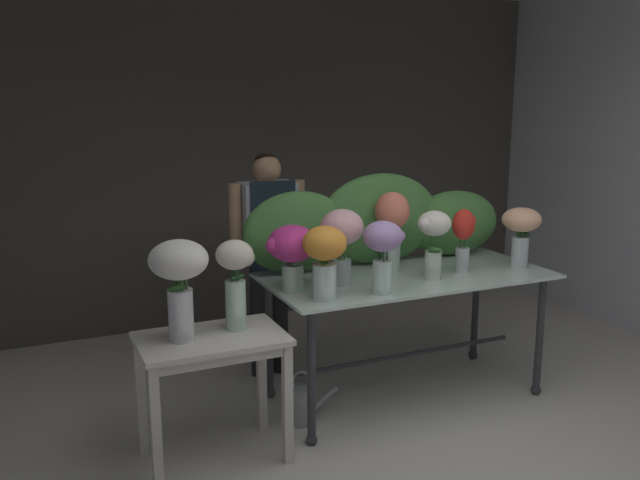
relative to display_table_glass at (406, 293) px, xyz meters
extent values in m
plane|color=beige|center=(-0.29, 0.33, -0.73)|extent=(7.81, 7.81, 0.00)
cube|color=#4C4742|center=(-0.29, 2.10, 0.73)|extent=(5.65, 0.12, 2.92)
cube|color=#B1CBC0|center=(0.00, 0.00, 0.12)|extent=(1.88, 0.91, 0.02)
cylinder|color=#38383D|center=(-0.84, -0.35, -0.31)|extent=(0.05, 0.05, 0.84)
sphere|color=#38383D|center=(-0.84, -0.35, -0.70)|extent=(0.07, 0.07, 0.07)
cylinder|color=#38383D|center=(0.84, -0.35, -0.31)|extent=(0.05, 0.05, 0.84)
sphere|color=#38383D|center=(0.84, -0.35, -0.70)|extent=(0.07, 0.07, 0.07)
cylinder|color=#38383D|center=(-0.84, 0.35, -0.31)|extent=(0.05, 0.05, 0.84)
sphere|color=#38383D|center=(-0.84, 0.35, -0.70)|extent=(0.07, 0.07, 0.07)
cylinder|color=#38383D|center=(0.84, 0.35, -0.31)|extent=(0.05, 0.05, 0.84)
sphere|color=#38383D|center=(0.84, 0.35, -0.70)|extent=(0.07, 0.07, 0.07)
cylinder|color=#38383D|center=(0.00, 0.00, -0.43)|extent=(1.68, 0.03, 0.03)
cube|color=silver|center=(-1.40, -0.27, -0.01)|extent=(0.80, 0.51, 0.03)
cube|color=silver|center=(-1.40, -0.27, -0.06)|extent=(0.74, 0.45, 0.06)
cube|color=silver|center=(-1.76, -0.48, -0.38)|extent=(0.05, 0.05, 0.70)
cube|color=silver|center=(-1.04, -0.48, -0.38)|extent=(0.05, 0.05, 0.70)
cube|color=silver|center=(-1.76, -0.05, -0.38)|extent=(0.05, 0.05, 0.70)
cube|color=silver|center=(-1.04, -0.05, -0.38)|extent=(0.05, 0.05, 0.70)
cylinder|color=#232328|center=(-0.78, 0.75, -0.30)|extent=(0.12, 0.12, 0.85)
cylinder|color=#232328|center=(-0.62, 0.75, -0.30)|extent=(0.12, 0.12, 0.85)
cube|color=#B2BCC6|center=(-0.70, 0.75, 0.41)|extent=(0.38, 0.22, 0.56)
cube|color=#192833|center=(-0.70, 0.63, 0.37)|extent=(0.32, 0.02, 0.68)
cylinder|color=tan|center=(-0.93, 0.75, 0.41)|extent=(0.09, 0.09, 0.55)
cylinder|color=tan|center=(-0.46, 0.75, 0.41)|extent=(0.09, 0.09, 0.55)
sphere|color=tan|center=(-0.70, 0.75, 0.78)|extent=(0.20, 0.20, 0.20)
ellipsoid|color=black|center=(-0.70, 0.77, 0.84)|extent=(0.15, 0.15, 0.09)
ellipsoid|color=#477F3D|center=(-0.64, 0.33, 0.40)|extent=(0.75, 0.24, 0.54)
ellipsoid|color=#477F3D|center=(-0.02, 0.33, 0.45)|extent=(0.91, 0.23, 0.63)
ellipsoid|color=#477F3D|center=(0.59, 0.33, 0.37)|extent=(0.74, 0.29, 0.47)
cylinder|color=silver|center=(0.09, -0.17, 0.22)|extent=(0.11, 0.11, 0.18)
cylinder|color=#9EBCB2|center=(0.09, -0.17, 0.17)|extent=(0.10, 0.10, 0.08)
cylinder|color=#387033|center=(0.11, -0.17, 0.29)|extent=(0.01, 0.01, 0.30)
cylinder|color=#387033|center=(0.09, -0.14, 0.29)|extent=(0.01, 0.01, 0.30)
cylinder|color=#387033|center=(0.07, -0.17, 0.29)|extent=(0.01, 0.01, 0.30)
cylinder|color=#387033|center=(0.09, -0.18, 0.29)|extent=(0.01, 0.01, 0.30)
ellipsoid|color=white|center=(0.09, -0.17, 0.49)|extent=(0.21, 0.21, 0.16)
sphere|color=white|center=(0.00, -0.19, 0.50)|extent=(0.07, 0.07, 0.07)
sphere|color=white|center=(0.15, -0.16, 0.51)|extent=(0.06, 0.06, 0.06)
ellipsoid|color=#2D6028|center=(0.08, -0.20, 0.33)|extent=(0.09, 0.10, 0.03)
cylinder|color=silver|center=(-0.05, 0.12, 0.25)|extent=(0.12, 0.12, 0.23)
cylinder|color=#9EBCB2|center=(-0.05, 0.12, 0.18)|extent=(0.11, 0.11, 0.10)
cylinder|color=#28562D|center=(-0.04, 0.11, 0.30)|extent=(0.01, 0.01, 0.32)
cylinder|color=#28562D|center=(-0.06, 0.14, 0.30)|extent=(0.01, 0.01, 0.32)
cylinder|color=#28562D|center=(-0.08, 0.11, 0.30)|extent=(0.01, 0.01, 0.32)
cylinder|color=#28562D|center=(-0.05, 0.09, 0.30)|extent=(0.01, 0.01, 0.32)
ellipsoid|color=#EF7A60|center=(-0.05, 0.12, 0.54)|extent=(0.23, 0.23, 0.25)
sphere|color=#EF7A60|center=(-0.13, 0.13, 0.54)|extent=(0.08, 0.08, 0.08)
sphere|color=#EF7A60|center=(0.01, 0.11, 0.51)|extent=(0.06, 0.06, 0.06)
ellipsoid|color=#28562D|center=(-0.08, 0.09, 0.39)|extent=(0.06, 0.11, 0.03)
cylinder|color=silver|center=(-0.50, -0.05, 0.21)|extent=(0.12, 0.12, 0.16)
cylinder|color=#9EBCB2|center=(-0.50, -0.05, 0.17)|extent=(0.11, 0.11, 0.07)
cylinder|color=#477F3D|center=(-0.48, -0.05, 0.29)|extent=(0.01, 0.01, 0.29)
cylinder|color=#477F3D|center=(-0.52, -0.03, 0.29)|extent=(0.01, 0.01, 0.29)
cylinder|color=#477F3D|center=(-0.51, -0.08, 0.29)|extent=(0.01, 0.01, 0.29)
ellipsoid|color=#EFB2BC|center=(-0.50, -0.05, 0.50)|extent=(0.27, 0.27, 0.22)
sphere|color=#EFB2BC|center=(-0.58, -0.04, 0.52)|extent=(0.08, 0.08, 0.08)
sphere|color=#EFB2BC|center=(-0.43, -0.05, 0.46)|extent=(0.08, 0.08, 0.08)
cylinder|color=silver|center=(0.81, -0.14, 0.24)|extent=(0.11, 0.11, 0.21)
cylinder|color=#9EBCB2|center=(0.81, -0.14, 0.18)|extent=(0.11, 0.11, 0.09)
cylinder|color=#477F3D|center=(0.84, -0.13, 0.28)|extent=(0.01, 0.01, 0.27)
cylinder|color=#477F3D|center=(0.80, -0.11, 0.28)|extent=(0.01, 0.01, 0.27)
cylinder|color=#477F3D|center=(0.79, -0.15, 0.28)|extent=(0.01, 0.01, 0.27)
cylinder|color=#477F3D|center=(0.80, -0.16, 0.28)|extent=(0.01, 0.01, 0.27)
ellipsoid|color=#F4B78E|center=(0.81, -0.14, 0.46)|extent=(0.26, 0.26, 0.16)
sphere|color=#F4B78E|center=(0.73, -0.13, 0.47)|extent=(0.09, 0.09, 0.09)
ellipsoid|color=#28562D|center=(0.83, -0.15, 0.36)|extent=(0.06, 0.11, 0.03)
cylinder|color=silver|center=(0.36, -0.10, 0.21)|extent=(0.09, 0.09, 0.16)
cylinder|color=#9EBCB2|center=(0.36, -0.10, 0.17)|extent=(0.09, 0.09, 0.07)
cylinder|color=#28562D|center=(0.38, -0.10, 0.27)|extent=(0.01, 0.01, 0.25)
cylinder|color=#28562D|center=(0.36, -0.08, 0.27)|extent=(0.01, 0.01, 0.25)
cylinder|color=#28562D|center=(0.35, -0.10, 0.27)|extent=(0.01, 0.01, 0.25)
cylinder|color=#28562D|center=(0.37, -0.11, 0.27)|extent=(0.01, 0.01, 0.25)
ellipsoid|color=red|center=(0.36, -0.10, 0.45)|extent=(0.15, 0.15, 0.20)
sphere|color=red|center=(0.33, -0.12, 0.47)|extent=(0.05, 0.05, 0.05)
sphere|color=red|center=(0.43, -0.10, 0.48)|extent=(0.05, 0.05, 0.05)
cylinder|color=silver|center=(-0.37, -0.32, 0.23)|extent=(0.12, 0.12, 0.20)
cylinder|color=#9EBCB2|center=(-0.37, -0.32, 0.18)|extent=(0.11, 0.11, 0.09)
cylinder|color=#28562D|center=(-0.34, -0.32, 0.28)|extent=(0.01, 0.01, 0.28)
cylinder|color=#28562D|center=(-0.38, -0.31, 0.28)|extent=(0.01, 0.01, 0.28)
cylinder|color=#28562D|center=(-0.37, -0.35, 0.28)|extent=(0.01, 0.01, 0.28)
ellipsoid|color=#B28ED1|center=(-0.37, -0.32, 0.48)|extent=(0.24, 0.24, 0.18)
sphere|color=#B28ED1|center=(-0.26, -0.33, 0.47)|extent=(0.06, 0.06, 0.06)
cylinder|color=silver|center=(-0.73, -0.29, 0.24)|extent=(0.14, 0.14, 0.21)
cylinder|color=#9EBCB2|center=(-0.73, -0.29, 0.18)|extent=(0.13, 0.13, 0.09)
cylinder|color=#387033|center=(-0.71, -0.28, 0.27)|extent=(0.01, 0.01, 0.26)
cylinder|color=#387033|center=(-0.74, -0.27, 0.27)|extent=(0.01, 0.01, 0.26)
cylinder|color=#387033|center=(-0.74, -0.31, 0.27)|extent=(0.01, 0.01, 0.26)
ellipsoid|color=orange|center=(-0.73, -0.29, 0.47)|extent=(0.26, 0.26, 0.20)
sphere|color=orange|center=(-0.81, -0.31, 0.46)|extent=(0.10, 0.10, 0.10)
sphere|color=orange|center=(-0.64, -0.28, 0.46)|extent=(0.10, 0.10, 0.10)
ellipsoid|color=#2D6028|center=(-0.70, -0.26, 0.36)|extent=(0.10, 0.05, 0.03)
cylinder|color=silver|center=(-0.83, -0.04, 0.21)|extent=(0.13, 0.13, 0.16)
cylinder|color=#9EBCB2|center=(-0.83, -0.04, 0.17)|extent=(0.12, 0.12, 0.07)
cylinder|color=#2D6028|center=(-0.81, -0.04, 0.25)|extent=(0.01, 0.01, 0.21)
cylinder|color=#2D6028|center=(-0.83, -0.02, 0.25)|extent=(0.01, 0.01, 0.21)
cylinder|color=#2D6028|center=(-0.86, -0.04, 0.25)|extent=(0.01, 0.01, 0.21)
cylinder|color=#2D6028|center=(-0.83, -0.07, 0.25)|extent=(0.01, 0.01, 0.21)
ellipsoid|color=#D1338E|center=(-0.83, -0.04, 0.42)|extent=(0.30, 0.30, 0.22)
sphere|color=#D1338E|center=(-0.96, -0.06, 0.42)|extent=(0.09, 0.09, 0.09)
sphere|color=#D1338E|center=(-0.75, -0.07, 0.38)|extent=(0.10, 0.10, 0.10)
ellipsoid|color=#477F3D|center=(-0.81, -0.08, 0.31)|extent=(0.10, 0.09, 0.03)
cylinder|color=silver|center=(-1.56, -0.27, 0.14)|extent=(0.13, 0.13, 0.28)
cylinder|color=#9EBCB2|center=(-1.56, -0.27, 0.06)|extent=(0.12, 0.12, 0.12)
cylinder|color=#477F3D|center=(-1.52, -0.27, 0.20)|extent=(0.01, 0.01, 0.37)
cylinder|color=#477F3D|center=(-1.55, -0.23, 0.20)|extent=(0.01, 0.01, 0.37)
cylinder|color=#477F3D|center=(-1.58, -0.27, 0.20)|extent=(0.01, 0.01, 0.37)
cylinder|color=#477F3D|center=(-1.55, -0.30, 0.20)|extent=(0.01, 0.01, 0.37)
ellipsoid|color=white|center=(-1.56, -0.27, 0.45)|extent=(0.31, 0.31, 0.21)
ellipsoid|color=#2D6028|center=(-1.58, -0.30, 0.30)|extent=(0.11, 0.07, 0.03)
cylinder|color=silver|center=(-1.24, -0.21, 0.14)|extent=(0.12, 0.12, 0.28)
cylinder|color=#9EBCB2|center=(-1.24, -0.21, 0.06)|extent=(0.11, 0.11, 0.12)
cylinder|color=#28562D|center=(-1.22, -0.22, 0.20)|extent=(0.01, 0.01, 0.37)
cylinder|color=#28562D|center=(-1.24, -0.19, 0.20)|extent=(0.01, 0.01, 0.37)
cylinder|color=#28562D|center=(-1.25, -0.21, 0.20)|extent=(0.01, 0.01, 0.37)
cylinder|color=#28562D|center=(-1.23, -0.23, 0.20)|extent=(0.01, 0.01, 0.37)
ellipsoid|color=silver|center=(-1.24, -0.21, 0.43)|extent=(0.21, 0.21, 0.17)
sphere|color=silver|center=(-1.16, -0.19, 0.40)|extent=(0.09, 0.09, 0.09)
ellipsoid|color=#28562D|center=(-1.22, -0.21, 0.30)|extent=(0.11, 0.08, 0.03)
cylinder|color=#999EA3|center=(-0.79, -0.07, -0.61)|extent=(0.18, 0.18, 0.24)
cylinder|color=#999EA3|center=(-0.62, -0.07, -0.59)|extent=(0.18, 0.04, 0.14)
torus|color=#999EA3|center=(-0.79, -0.07, -0.45)|extent=(0.13, 0.02, 0.13)
camera|label=1|loc=(-2.30, -3.75, 1.31)|focal=38.56mm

